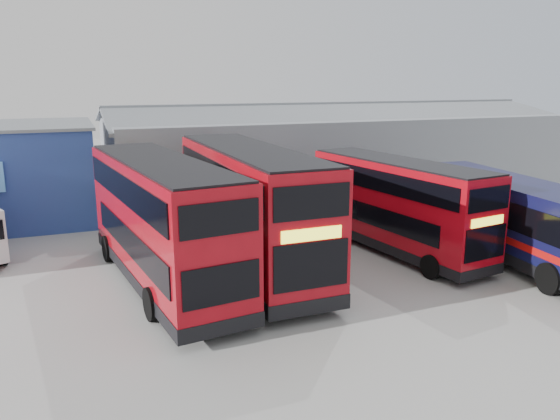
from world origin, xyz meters
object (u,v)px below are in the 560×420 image
object	(u,v)px
double_decker_centre	(250,210)
single_decker_blue	(519,223)
double_decker_right	(397,207)
maintenance_shed	(333,150)
double_decker_left	(162,224)

from	to	relation	value
double_decker_centre	single_decker_blue	world-z (taller)	double_decker_centre
double_decker_right	single_decker_blue	xyz separation A→B (m)	(4.00, -2.94, -0.38)
double_decker_centre	double_decker_right	distance (m)	6.65
single_decker_blue	maintenance_shed	bearing A→B (deg)	-84.41
double_decker_right	single_decker_blue	size ratio (longest dim) A/B	0.79
double_decker_right	single_decker_blue	world-z (taller)	double_decker_right
single_decker_blue	double_decker_centre	bearing A→B (deg)	-10.64
double_decker_left	double_decker_centre	world-z (taller)	double_decker_centre
double_decker_left	single_decker_blue	world-z (taller)	double_decker_left
maintenance_shed	double_decker_left	distance (m)	20.46
double_decker_left	maintenance_shed	bearing A→B (deg)	-141.34
double_decker_centre	maintenance_shed	bearing A→B (deg)	52.14
single_decker_blue	double_decker_right	bearing A→B (deg)	-30.44
maintenance_shed	double_decker_left	bearing A→B (deg)	-134.07
double_decker_left	double_decker_centre	bearing A→B (deg)	-177.47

